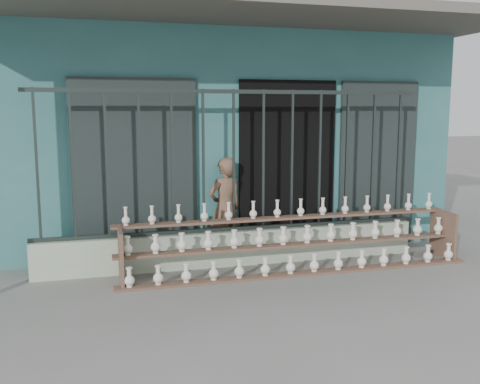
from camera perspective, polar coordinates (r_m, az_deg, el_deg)
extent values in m
plane|color=slate|center=(5.85, 2.62, -11.19)|extent=(60.00, 60.00, 0.00)
cube|color=#346B6D|center=(9.69, -5.16, 6.39)|extent=(7.00, 5.00, 3.20)
cube|color=black|center=(7.56, 4.97, 2.69)|extent=(1.40, 0.12, 2.40)
cube|color=black|center=(7.07, -11.11, 2.14)|extent=(1.60, 0.08, 2.40)
cube|color=black|center=(8.11, 14.41, 2.86)|extent=(1.20, 0.08, 2.40)
cube|color=#59544C|center=(6.75, -0.47, 18.61)|extent=(7.40, 2.00, 0.12)
cube|color=#B1C3A7|center=(6.98, -0.65, -5.94)|extent=(5.00, 0.20, 0.45)
cube|color=#283330|center=(6.60, -20.86, 2.57)|extent=(0.03, 0.03, 1.80)
cube|color=#283330|center=(6.57, -17.46, 2.72)|extent=(0.03, 0.03, 1.80)
cube|color=#283330|center=(6.57, -14.04, 2.86)|extent=(0.03, 0.03, 1.80)
cube|color=#283330|center=(6.58, -10.63, 2.99)|extent=(0.03, 0.03, 1.80)
cube|color=#283330|center=(6.63, -7.25, 3.10)|extent=(0.03, 0.03, 1.80)
cube|color=#283330|center=(6.69, -3.92, 3.21)|extent=(0.03, 0.03, 1.80)
cube|color=#283330|center=(6.78, -0.67, 3.30)|extent=(0.03, 0.03, 1.80)
cube|color=#283330|center=(6.89, 2.49, 3.38)|extent=(0.03, 0.03, 1.80)
cube|color=#283330|center=(7.02, 5.55, 3.44)|extent=(0.03, 0.03, 1.80)
cube|color=#283330|center=(7.16, 8.49, 3.50)|extent=(0.03, 0.03, 1.80)
cube|color=#283330|center=(7.33, 11.30, 3.54)|extent=(0.03, 0.03, 1.80)
cube|color=#283330|center=(7.51, 13.98, 3.57)|extent=(0.03, 0.03, 1.80)
cube|color=#283330|center=(7.71, 16.53, 3.60)|extent=(0.03, 0.03, 1.80)
cube|color=#283330|center=(6.75, -0.68, 10.67)|extent=(5.00, 0.04, 0.05)
cube|color=#283330|center=(6.92, -0.65, -3.94)|extent=(5.00, 0.04, 0.05)
cube|color=brown|center=(6.65, 6.66, -8.62)|extent=(4.50, 0.18, 0.03)
cube|color=brown|center=(6.79, 5.92, -5.61)|extent=(4.50, 0.18, 0.03)
cube|color=brown|center=(6.95, 5.22, -2.73)|extent=(4.50, 0.18, 0.03)
cube|color=brown|center=(6.36, -12.59, -6.72)|extent=(0.04, 0.55, 0.64)
cube|color=brown|center=(7.81, 20.84, -4.21)|extent=(0.04, 0.55, 0.64)
imported|color=brown|center=(7.19, -1.59, -1.72)|extent=(0.58, 0.46, 1.37)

